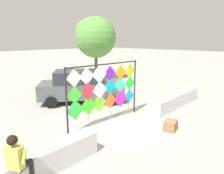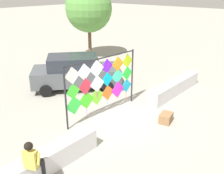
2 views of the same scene
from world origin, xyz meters
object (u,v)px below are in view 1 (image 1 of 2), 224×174
(parked_car, at_px, (81,86))
(tree_palm_like, at_px, (93,37))
(seated_vendor, at_px, (19,159))
(kite_display_rack, at_px, (105,87))
(cardboard_box_large, at_px, (170,125))

(parked_car, xyz_separation_m, tree_palm_like, (4.87, 4.16, 2.76))
(seated_vendor, bearing_deg, tree_palm_like, 40.42)
(kite_display_rack, xyz_separation_m, parked_car, (1.31, 3.21, -0.64))
(kite_display_rack, distance_m, tree_palm_like, 9.85)
(tree_palm_like, bearing_deg, parked_car, -139.48)
(kite_display_rack, bearing_deg, parked_car, 67.71)
(seated_vendor, bearing_deg, parked_car, 40.34)
(seated_vendor, xyz_separation_m, parked_car, (5.67, 4.81, -0.01))
(parked_car, bearing_deg, kite_display_rack, -112.29)
(kite_display_rack, relative_size, parked_car, 0.78)
(seated_vendor, distance_m, parked_car, 7.43)
(kite_display_rack, distance_m, seated_vendor, 4.68)
(kite_display_rack, xyz_separation_m, cardboard_box_large, (1.19, -2.44, -1.35))
(seated_vendor, bearing_deg, cardboard_box_large, -8.57)
(parked_car, height_order, tree_palm_like, tree_palm_like)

